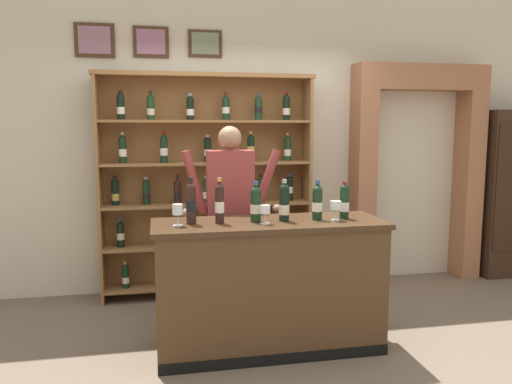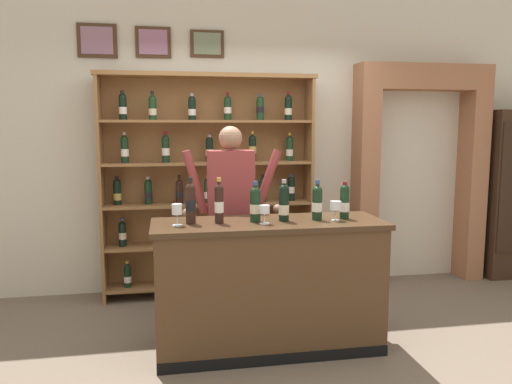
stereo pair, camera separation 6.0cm
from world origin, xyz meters
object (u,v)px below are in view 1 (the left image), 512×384
object	(u,v)px
tasting_bottle_riserva	(191,202)
tasting_bottle_chianti	(317,202)
side_cabinet	(509,193)
wine_shelf	(207,180)
shopkeeper	(230,204)
wine_glass_right	(336,206)
tasting_bottle_bianco	(256,204)
wine_glass_left	(178,211)
wine_glass_center	(265,210)
tasting_bottle_prosecco	(220,203)
tasting_bottle_brunello	(284,202)
tasting_counter	(269,285)
tasting_bottle_grappa	(345,201)

from	to	relation	value
tasting_bottle_riserva	tasting_bottle_chianti	world-z (taller)	tasting_bottle_riserva
side_cabinet	tasting_bottle_chianti	distance (m)	3.05
wine_shelf	shopkeeper	world-z (taller)	wine_shelf
side_cabinet	wine_glass_right	xyz separation A→B (m)	(-2.59, -1.43, 0.16)
side_cabinet	shopkeeper	world-z (taller)	side_cabinet
shopkeeper	tasting_bottle_bianco	world-z (taller)	shopkeeper
wine_glass_left	wine_glass_center	bearing A→B (deg)	-4.24
tasting_bottle_prosecco	wine_glass_left	bearing A→B (deg)	-173.08
wine_glass_center	tasting_bottle_prosecco	bearing A→B (deg)	165.44
tasting_bottle_bianco	wine_glass_center	world-z (taller)	tasting_bottle_bianco
tasting_bottle_brunello	side_cabinet	bearing A→B (deg)	24.85
wine_glass_left	wine_glass_right	distance (m)	1.17
side_cabinet	wine_glass_left	xyz separation A→B (m)	(-3.76, -1.41, 0.16)
tasting_counter	tasting_bottle_brunello	xyz separation A→B (m)	(0.11, -0.01, 0.63)
tasting_counter	wine_glass_center	size ratio (longest dim) A/B	12.53
wine_glass_right	tasting_bottle_bianco	bearing A→B (deg)	173.92
tasting_bottle_chianti	wine_glass_right	world-z (taller)	tasting_bottle_chianti
tasting_bottle_brunello	tasting_bottle_grappa	distance (m)	0.48
wine_glass_left	wine_glass_center	distance (m)	0.62
tasting_bottle_brunello	tasting_counter	bearing A→B (deg)	176.63
tasting_counter	tasting_bottle_grappa	xyz separation A→B (m)	(0.59, -0.00, 0.63)
tasting_bottle_bianco	wine_glass_center	distance (m)	0.11
shopkeeper	tasting_bottle_prosecco	bearing A→B (deg)	-105.71
tasting_bottle_grappa	tasting_bottle_prosecco	bearing A→B (deg)	-179.70
tasting_bottle_chianti	tasting_bottle_grappa	world-z (taller)	tasting_bottle_chianti
wine_shelf	tasting_bottle_prosecco	xyz separation A→B (m)	(-0.04, -1.35, -0.02)
side_cabinet	wine_glass_left	bearing A→B (deg)	-159.38
wine_glass_center	wine_glass_right	bearing A→B (deg)	3.17
tasting_bottle_bianco	tasting_bottle_brunello	xyz separation A→B (m)	(0.21, -0.01, 0.00)
tasting_bottle_prosecco	wine_glass_left	distance (m)	0.31
wine_shelf	wine_glass_right	bearing A→B (deg)	-59.46
side_cabinet	tasting_bottle_prosecco	xyz separation A→B (m)	(-3.46, -1.38, 0.21)
tasting_bottle_riserva	side_cabinet	bearing A→B (deg)	20.34
tasting_counter	tasting_bottle_chianti	distance (m)	0.73
tasting_bottle_chianti	wine_glass_left	xyz separation A→B (m)	(-1.04, -0.04, -0.03)
tasting_bottle_chianti	wine_glass_center	world-z (taller)	tasting_bottle_chianti
shopkeeper	tasting_bottle_brunello	distance (m)	0.66
tasting_bottle_riserva	tasting_bottle_prosecco	distance (m)	0.20
tasting_bottle_bianco	wine_glass_right	world-z (taller)	tasting_bottle_bianco
tasting_bottle_riserva	tasting_bottle_brunello	world-z (taller)	tasting_bottle_riserva
tasting_bottle_brunello	wine_glass_left	size ratio (longest dim) A/B	1.99
tasting_counter	wine_glass_center	distance (m)	0.60
side_cabinet	tasting_bottle_riserva	world-z (taller)	side_cabinet
tasting_counter	wine_glass_left	distance (m)	0.90
tasting_bottle_bianco	tasting_bottle_brunello	world-z (taller)	tasting_bottle_brunello
tasting_bottle_grappa	wine_glass_left	world-z (taller)	tasting_bottle_grappa
tasting_bottle_grappa	wine_glass_left	distance (m)	1.26
tasting_counter	tasting_bottle_prosecco	distance (m)	0.74
tasting_bottle_bianco	wine_glass_left	size ratio (longest dim) A/B	1.92
tasting_bottle_chianti	side_cabinet	bearing A→B (deg)	26.91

